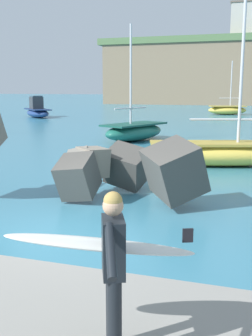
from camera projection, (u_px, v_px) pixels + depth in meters
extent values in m
plane|color=teal|center=(65.00, 234.00, 8.50)|extent=(400.00, 400.00, 0.00)
cube|color=#4C4944|center=(174.00, 170.00, 10.20)|extent=(1.89, 2.01, 1.67)
cube|color=gray|center=(93.00, 162.00, 11.44)|extent=(1.03, 1.02, 0.88)
cube|color=#4C4944|center=(78.00, 176.00, 10.76)|extent=(1.02, 1.23, 1.34)
cube|color=slate|center=(79.00, 162.00, 11.25)|extent=(0.82, 0.94, 0.85)
cube|color=#4C4944|center=(127.00, 166.00, 12.12)|extent=(1.44, 1.42, 1.46)
cylinder|color=black|center=(115.00, 321.00, 4.11)|extent=(0.15, 0.15, 0.90)
cylinder|color=black|center=(113.00, 309.00, 4.34)|extent=(0.15, 0.15, 0.90)
cube|color=black|center=(113.00, 247.00, 4.08)|extent=(0.35, 0.44, 0.60)
sphere|color=tan|center=(113.00, 206.00, 4.00)|extent=(0.21, 0.21, 0.21)
sphere|color=tan|center=(113.00, 201.00, 3.99)|extent=(0.19, 0.19, 0.19)
cylinder|color=black|center=(111.00, 251.00, 3.68)|extent=(0.29, 0.52, 0.41)
cylinder|color=black|center=(112.00, 241.00, 4.33)|extent=(0.09, 0.09, 0.56)
ellipsoid|color=white|center=(102.00, 245.00, 4.40)|extent=(2.06, 1.16, 0.37)
cube|color=black|center=(188.00, 235.00, 4.49)|extent=(0.12, 0.07, 0.16)
ellipsoid|color=navy|center=(38.00, 113.00, 42.99)|extent=(4.93, 4.95, 0.89)
cube|color=navy|center=(37.00, 109.00, 42.92)|extent=(4.54, 4.55, 0.10)
cube|color=#33383D|center=(36.00, 103.00, 43.12)|extent=(1.89, 1.89, 1.26)
cube|color=#334C5B|center=(36.00, 96.00, 42.99)|extent=(1.70, 1.70, 0.12)
ellipsoid|color=#EAC64C|center=(225.00, 154.00, 15.98)|extent=(6.57, 3.37, 0.93)
cube|color=#AF9539|center=(226.00, 143.00, 15.90)|extent=(6.04, 3.10, 0.10)
cylinder|color=silver|center=(243.00, 43.00, 15.17)|extent=(0.12, 0.12, 7.47)
cylinder|color=silver|center=(239.00, 119.00, 15.71)|extent=(3.69, 1.20, 0.08)
ellipsoid|color=#EAC64C|center=(227.00, 110.00, 47.47)|extent=(4.83, 3.27, 1.02)
cube|color=#AF9539|center=(227.00, 106.00, 47.38)|extent=(4.44, 3.01, 0.10)
cylinder|color=silver|center=(231.00, 84.00, 46.87)|extent=(0.12, 0.12, 5.12)
cylinder|color=silver|center=(231.00, 98.00, 47.19)|extent=(2.56, 0.80, 0.08)
ellipsoid|color=#1E6656|center=(134.00, 132.00, 23.71)|extent=(3.55, 4.87, 1.00)
cube|color=#164C41|center=(134.00, 124.00, 23.63)|extent=(3.27, 4.48, 0.10)
cylinder|color=silver|center=(131.00, 75.00, 22.84)|extent=(0.12, 0.12, 5.51)
cylinder|color=silver|center=(131.00, 108.00, 23.20)|extent=(1.16, 2.49, 0.08)
cube|color=#B2ADA3|center=(249.00, 21.00, 75.01)|extent=(6.37, 5.83, 5.70)
cube|color=#66564C|center=(250.00, 4.00, 74.43)|extent=(6.69, 6.12, 0.30)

